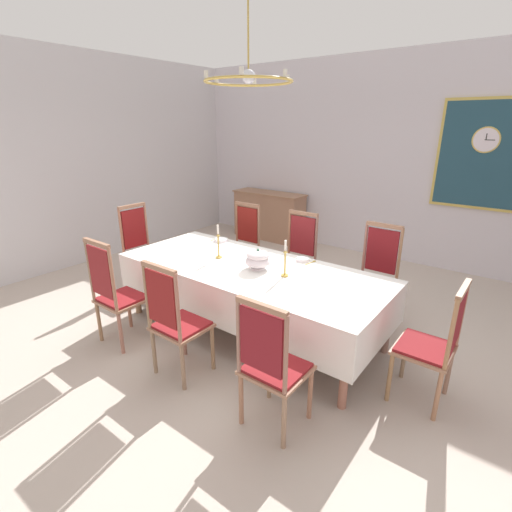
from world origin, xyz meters
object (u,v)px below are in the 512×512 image
object	(u,v)px
dining_table	(250,273)
chair_head_east	(434,343)
chair_south_a	(115,292)
soup_tureen	(258,259)
candlestick_west	(218,245)
sideboard	(269,215)
candlestick_east	(285,262)
chandelier	(249,80)
chair_north_c	(375,275)
chair_north_b	(297,257)
spoon_primary	(215,239)
chair_north_a	(242,244)
chair_head_west	(142,249)
bowl_near_right	(303,259)
chair_south_c	(272,363)
framed_painting	(485,155)
bowl_near_left	(221,240)
mounted_clock	(486,140)
spoon_secondary	(313,262)
chair_south_b	(175,320)

from	to	relation	value
dining_table	chair_head_east	size ratio (longest dim) A/B	2.70
chair_south_a	soup_tureen	bearing A→B (deg)	44.11
candlestick_west	sideboard	size ratio (longest dim) A/B	0.26
candlestick_east	chandelier	bearing A→B (deg)	180.00
chandelier	chair_north_c	bearing A→B (deg)	45.50
chair_north_b	candlestick_east	xyz separation A→B (m)	(0.47, -1.00, 0.33)
spoon_primary	chair_north_a	bearing A→B (deg)	74.35
chair_head_west	bowl_near_right	size ratio (longest dim) A/B	7.52
chair_head_east	spoon_primary	size ratio (longest dim) A/B	5.98
chair_head_east	soup_tureen	bearing A→B (deg)	90.00
dining_table	sideboard	world-z (taller)	sideboard
chair_south_c	chair_head_west	world-z (taller)	chair_head_west
spoon_primary	soup_tureen	bearing A→B (deg)	-36.45
chair_north_c	chair_head_west	size ratio (longest dim) A/B	0.98
candlestick_west	bowl_near_right	size ratio (longest dim) A/B	2.43
chair_south_a	chair_north_b	distance (m)	2.18
chair_south_a	dining_table	bearing A→B (deg)	47.31
chair_north_c	bowl_near_right	world-z (taller)	chair_north_c
chair_south_a	framed_painting	distance (m)	5.05
chair_north_a	spoon_primary	world-z (taller)	chair_north_a
bowl_near_left	mounted_clock	bearing A→B (deg)	49.86
chair_head_east	spoon_secondary	world-z (taller)	chair_head_east
bowl_near_right	sideboard	bearing A→B (deg)	131.59
chair_north_c	sideboard	distance (m)	3.51
spoon_secondary	chair_head_west	bearing A→B (deg)	-158.12
chair_head_west	spoon_primary	distance (m)	1.02
soup_tureen	bowl_near_right	world-z (taller)	soup_tureen
spoon_secondary	sideboard	xyz separation A→B (m)	(-2.35, 2.50, -0.30)
spoon_primary	sideboard	bearing A→B (deg)	99.19
candlestick_east	bowl_near_right	world-z (taller)	candlestick_east
chair_south_c	bowl_near_right	world-z (taller)	chair_south_c
chair_south_b	chandelier	xyz separation A→B (m)	(0.03, 0.99, 1.95)
candlestick_west	mounted_clock	distance (m)	3.93
framed_painting	chair_north_b	bearing A→B (deg)	-124.56
chandelier	chair_north_a	bearing A→B (deg)	132.70
mounted_clock	framed_painting	bearing A→B (deg)	28.73
chair_north_c	chair_head_west	xyz separation A→B (m)	(-2.81, -1.00, 0.01)
dining_table	chair_south_c	distance (m)	1.40
chair_north_c	spoon_primary	world-z (taller)	chair_north_c
bowl_near_right	mounted_clock	xyz separation A→B (m)	(1.16, 2.77, 1.17)
chair_north_c	chair_head_east	distance (m)	1.31
spoon_primary	framed_painting	distance (m)	3.84
mounted_clock	chair_south_a	bearing A→B (deg)	-119.76
candlestick_west	bowl_near_left	world-z (taller)	candlestick_west
chair_south_c	spoon_primary	xyz separation A→B (m)	(-1.93, 1.49, 0.21)
chair_north_b	chair_north_a	bearing A→B (deg)	0.00
mounted_clock	soup_tureen	bearing A→B (deg)	-113.33
chair_north_b	chair_north_c	size ratio (longest dim) A/B	0.99
soup_tureen	sideboard	bearing A→B (deg)	123.65
chandelier	bowl_near_right	bearing A→B (deg)	54.14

